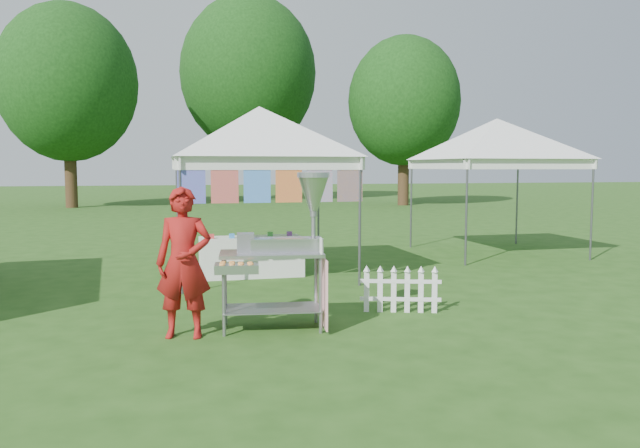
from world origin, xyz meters
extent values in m
plane|color=#254B15|center=(0.00, 0.00, 0.00)|extent=(120.00, 120.00, 0.00)
cylinder|color=#59595E|center=(-1.42, 2.08, 1.05)|extent=(0.04, 0.04, 2.10)
cylinder|color=#59595E|center=(1.42, 2.08, 1.05)|extent=(0.04, 0.04, 2.10)
cylinder|color=#59595E|center=(-1.42, 4.92, 1.05)|extent=(0.04, 0.04, 2.10)
cylinder|color=#59595E|center=(1.42, 4.92, 1.05)|extent=(0.04, 0.04, 2.10)
cube|color=white|center=(0.00, 2.08, 2.00)|extent=(3.00, 0.03, 0.22)
cube|color=white|center=(0.00, 4.92, 2.00)|extent=(3.00, 0.03, 0.22)
pyramid|color=white|center=(0.00, 3.50, 3.00)|extent=(4.24, 4.24, 0.90)
cylinder|color=#59595E|center=(0.00, 2.08, 2.08)|extent=(3.00, 0.03, 0.03)
cube|color=purple|center=(-1.25, 2.08, 1.73)|extent=(0.42, 0.01, 0.70)
cube|color=#BF1772|center=(-0.75, 2.08, 1.73)|extent=(0.42, 0.01, 0.70)
cube|color=blue|center=(-0.25, 2.08, 1.73)|extent=(0.42, 0.01, 0.70)
cube|color=red|center=(0.25, 2.08, 1.73)|extent=(0.42, 0.01, 0.70)
cube|color=#37BCD0|center=(0.75, 2.08, 1.73)|extent=(0.42, 0.01, 0.70)
cube|color=orange|center=(1.25, 2.08, 1.73)|extent=(0.42, 0.01, 0.70)
cylinder|color=#59595E|center=(4.08, 3.58, 1.05)|extent=(0.04, 0.04, 2.10)
cylinder|color=#59595E|center=(6.92, 3.58, 1.05)|extent=(0.04, 0.04, 2.10)
cylinder|color=#59595E|center=(4.08, 6.42, 1.05)|extent=(0.04, 0.04, 2.10)
cylinder|color=#59595E|center=(6.92, 6.42, 1.05)|extent=(0.04, 0.04, 2.10)
cube|color=white|center=(5.50, 3.58, 2.00)|extent=(3.00, 0.03, 0.22)
cube|color=white|center=(5.50, 6.42, 2.00)|extent=(3.00, 0.03, 0.22)
pyramid|color=white|center=(5.50, 5.00, 3.00)|extent=(4.24, 4.24, 0.90)
cylinder|color=#59595E|center=(5.50, 3.58, 2.08)|extent=(3.00, 0.03, 0.03)
cylinder|color=#341E12|center=(-6.00, 24.00, 1.98)|extent=(0.56, 0.56, 3.96)
ellipsoid|color=#1F5A19|center=(-6.00, 24.00, 5.85)|extent=(6.40, 6.40, 7.36)
cylinder|color=#341E12|center=(3.00, 28.00, 2.42)|extent=(0.56, 0.56, 4.84)
ellipsoid|color=#1F5A19|center=(3.00, 28.00, 7.15)|extent=(7.60, 7.60, 8.74)
cylinder|color=#341E12|center=(10.00, 22.00, 1.76)|extent=(0.56, 0.56, 3.52)
ellipsoid|color=#1F5A19|center=(10.00, 22.00, 5.20)|extent=(5.60, 5.60, 6.44)
cylinder|color=gray|center=(-1.01, -0.48, 0.46)|extent=(0.05, 0.05, 0.91)
cylinder|color=gray|center=(0.10, -0.62, 0.46)|extent=(0.05, 0.05, 0.91)
cylinder|color=gray|center=(-0.95, 0.02, 0.46)|extent=(0.05, 0.05, 0.91)
cylinder|color=gray|center=(0.16, -0.11, 0.46)|extent=(0.05, 0.05, 0.91)
cube|color=gray|center=(-0.43, -0.30, 0.25)|extent=(1.22, 0.72, 0.02)
cube|color=#B7B7BC|center=(-0.43, -0.30, 0.91)|extent=(1.28, 0.75, 0.04)
cube|color=#B7B7BC|center=(-0.24, -0.27, 1.01)|extent=(0.89, 0.36, 0.15)
cube|color=gray|center=(-0.72, -0.21, 1.04)|extent=(0.23, 0.25, 0.22)
cylinder|color=gray|center=(0.08, -0.31, 1.37)|extent=(0.06, 0.06, 0.91)
cone|color=#B7B7BC|center=(0.08, -0.31, 1.62)|extent=(0.41, 0.41, 0.41)
cylinder|color=#B7B7BC|center=(0.08, -0.31, 1.84)|extent=(0.43, 0.43, 0.06)
cube|color=#B7B7BC|center=(-0.87, -0.63, 0.81)|extent=(0.52, 0.36, 0.10)
cube|color=#FFABAF|center=(0.19, -0.37, 0.46)|extent=(0.11, 0.76, 0.82)
cube|color=white|center=(0.09, -0.65, 1.03)|extent=(0.03, 0.14, 0.18)
imported|color=maroon|center=(-1.45, -0.40, 0.86)|extent=(0.70, 0.54, 1.72)
cube|color=white|center=(0.95, 0.28, 0.28)|extent=(0.07, 0.04, 0.56)
cube|color=white|center=(1.12, 0.22, 0.28)|extent=(0.07, 0.04, 0.56)
cube|color=white|center=(1.29, 0.17, 0.28)|extent=(0.07, 0.04, 0.56)
cube|color=white|center=(1.47, 0.11, 0.28)|extent=(0.07, 0.04, 0.56)
cube|color=white|center=(1.64, 0.06, 0.28)|extent=(0.07, 0.04, 0.56)
cube|color=white|center=(1.81, 0.00, 0.28)|extent=(0.07, 0.04, 0.56)
cube|color=white|center=(1.38, 0.14, 0.18)|extent=(1.04, 0.35, 0.05)
cube|color=white|center=(1.38, 0.14, 0.42)|extent=(1.04, 0.35, 0.05)
cube|color=white|center=(-0.18, 3.40, 0.35)|extent=(1.80, 0.70, 0.70)
camera|label=1|loc=(-1.62, -7.55, 1.94)|focal=35.00mm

